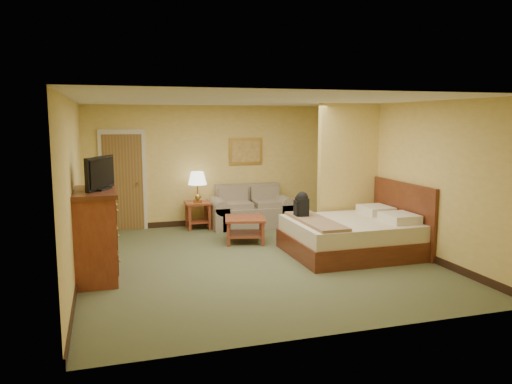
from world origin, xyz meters
name	(u,v)px	position (x,y,z in m)	size (l,w,h in m)	color
floor	(255,260)	(0.00, 0.00, 0.00)	(6.00, 6.00, 0.00)	#525939
ceiling	(255,100)	(0.00, 0.00, 2.60)	(6.00, 6.00, 0.00)	white
back_wall	(215,166)	(0.00, 3.00, 1.30)	(5.50, 0.02, 2.60)	#DBBB5D
left_wall	(74,189)	(-2.75, 0.00, 1.30)	(0.02, 6.00, 2.60)	#DBBB5D
right_wall	(403,176)	(2.75, 0.00, 1.30)	(0.02, 6.00, 2.60)	#DBBB5D
partition	(348,172)	(2.15, 0.93, 1.30)	(1.20, 0.15, 2.60)	#DBBB5D
door	(123,181)	(-1.95, 2.96, 1.03)	(0.94, 0.16, 2.10)	beige
baseboard	(216,221)	(0.00, 2.99, 0.06)	(5.50, 0.02, 0.12)	black
loveseat	(251,213)	(0.70, 2.57, 0.29)	(1.76, 0.82, 0.89)	gray
side_table	(198,211)	(-0.45, 2.65, 0.38)	(0.52, 0.52, 0.57)	maroon
table_lamp	(197,179)	(-0.45, 2.65, 1.06)	(0.39, 0.39, 0.64)	olive
coffee_table	(245,224)	(0.18, 1.22, 0.34)	(0.89, 0.89, 0.48)	maroon
wall_picture	(246,151)	(0.70, 2.97, 1.60)	(0.76, 0.04, 0.59)	#B78E3F
dresser	(95,234)	(-2.48, -0.24, 0.66)	(0.64, 1.22, 1.31)	maroon
tv	(100,174)	(-2.38, -0.24, 1.53)	(0.40, 0.73, 0.48)	black
bed	(357,235)	(1.81, -0.10, 0.33)	(2.20, 1.87, 1.21)	#512112
backpack	(302,204)	(0.95, 0.30, 0.84)	(0.22, 0.29, 0.47)	black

